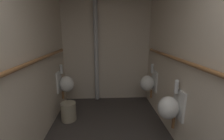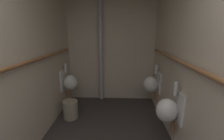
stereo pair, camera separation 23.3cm
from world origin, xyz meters
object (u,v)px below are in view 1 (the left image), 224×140
object	(u,v)px
urinal_left_mid	(66,83)
urinal_right_mid	(170,107)
waste_bin	(69,111)
standpipe_back_wall	(96,50)
urinal_right_far	(148,83)

from	to	relation	value
urinal_left_mid	urinal_right_mid	world-z (taller)	same
urinal_left_mid	waste_bin	xyz separation A→B (m)	(0.13, -0.43, -0.42)
standpipe_back_wall	waste_bin	xyz separation A→B (m)	(-0.51, -0.88, -1.08)
urinal_right_far	waste_bin	world-z (taller)	urinal_right_far
urinal_right_far	waste_bin	distance (m)	1.72
urinal_left_mid	urinal_right_mid	xyz separation A→B (m)	(1.75, -1.14, 0.00)
urinal_right_mid	urinal_right_far	world-z (taller)	same
urinal_left_mid	standpipe_back_wall	xyz separation A→B (m)	(0.63, 0.45, 0.66)
urinal_right_mid	standpipe_back_wall	bearing A→B (deg)	125.19
urinal_right_mid	standpipe_back_wall	world-z (taller)	standpipe_back_wall
urinal_left_mid	waste_bin	size ratio (longest dim) A/B	2.14
urinal_right_mid	waste_bin	size ratio (longest dim) A/B	2.14
urinal_left_mid	urinal_right_mid	distance (m)	2.09
urinal_left_mid	urinal_right_far	bearing A→B (deg)	-1.47
urinal_right_far	waste_bin	xyz separation A→B (m)	(-1.63, -0.38, -0.42)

